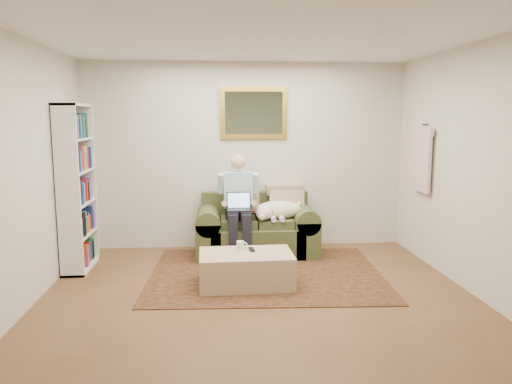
{
  "coord_description": "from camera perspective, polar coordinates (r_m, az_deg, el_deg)",
  "views": [
    {
      "loc": [
        -0.44,
        -4.51,
        1.85
      ],
      "look_at": [
        0.06,
        1.4,
        0.95
      ],
      "focal_mm": 35.0,
      "sensor_mm": 36.0,
      "label": 1
    }
  ],
  "objects": [
    {
      "name": "seated_man",
      "position": [
        6.54,
        -1.98,
        -1.71
      ],
      "size": [
        0.53,
        0.76,
        1.36
      ],
      "primitive_type": null,
      "color": "#8CCCD8",
      "rests_on": "sofa"
    },
    {
      "name": "room_shell",
      "position": [
        4.92,
        0.34,
        2.2
      ],
      "size": [
        4.51,
        5.0,
        2.61
      ],
      "color": "brown",
      "rests_on": "ground"
    },
    {
      "name": "tv_remote",
      "position": [
        5.61,
        -0.5,
        -6.58
      ],
      "size": [
        0.07,
        0.15,
        0.02
      ],
      "primitive_type": "cube",
      "rotation": [
        0.0,
        0.0,
        0.11
      ],
      "color": "black",
      "rests_on": "ottoman"
    },
    {
      "name": "laptop",
      "position": [
        6.47,
        -1.95,
        -1.52
      ],
      "size": [
        0.31,
        0.25,
        0.23
      ],
      "color": "black",
      "rests_on": "seated_man"
    },
    {
      "name": "ottoman",
      "position": [
        5.56,
        -1.15,
        -8.82
      ],
      "size": [
        1.03,
        0.67,
        0.37
      ],
      "primitive_type": "cube",
      "rotation": [
        0.0,
        0.0,
        0.02
      ],
      "color": "#CEB189",
      "rests_on": "room_shell"
    },
    {
      "name": "hanging_shirt",
      "position": [
        6.67,
        18.45,
        3.89
      ],
      "size": [
        0.06,
        0.52,
        0.9
      ],
      "primitive_type": null,
      "color": "beige",
      "rests_on": "room_shell"
    },
    {
      "name": "sofa",
      "position": [
        6.78,
        0.03,
        -4.78
      ],
      "size": [
        1.61,
        0.82,
        0.97
      ],
      "color": "#48532C",
      "rests_on": "room_shell"
    },
    {
      "name": "wall_mirror",
      "position": [
        7.01,
        -0.26,
        9.03
      ],
      "size": [
        0.94,
        0.04,
        0.72
      ],
      "color": "gold",
      "rests_on": "room_shell"
    },
    {
      "name": "sleeping_dog",
      "position": [
        6.66,
        2.57,
        -2.06
      ],
      "size": [
        0.66,
        0.42,
        0.25
      ],
      "primitive_type": null,
      "color": "white",
      "rests_on": "sofa"
    },
    {
      "name": "rug",
      "position": [
        6.0,
        1.12,
        -9.29
      ],
      "size": [
        2.81,
        2.3,
        0.01
      ],
      "primitive_type": "cube",
      "rotation": [
        0.0,
        0.0,
        -0.05
      ],
      "color": "black",
      "rests_on": "room_shell"
    },
    {
      "name": "bookshelf",
      "position": [
        6.39,
        -19.83,
        0.47
      ],
      "size": [
        0.28,
        0.8,
        2.0
      ],
      "primitive_type": null,
      "color": "white",
      "rests_on": "room_shell"
    },
    {
      "name": "coffee_mug",
      "position": [
        5.62,
        -1.81,
        -6.12
      ],
      "size": [
        0.08,
        0.08,
        0.1
      ],
      "primitive_type": "cylinder",
      "color": "white",
      "rests_on": "ottoman"
    }
  ]
}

